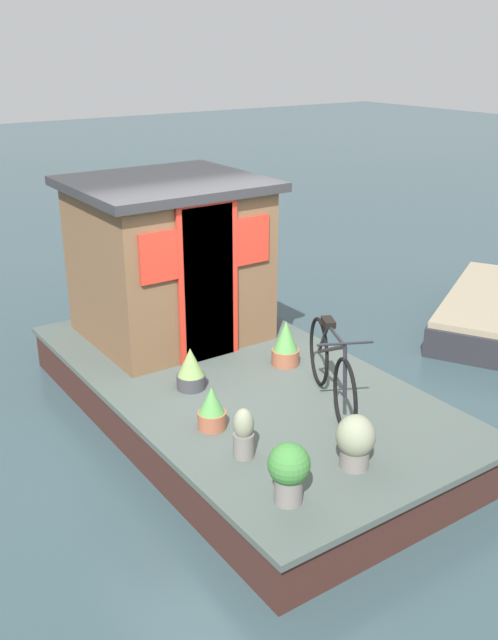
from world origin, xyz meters
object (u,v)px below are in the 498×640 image
(potted_plant_fern, at_px, (289,470))
(potted_plant_ivy, at_px, (244,433))
(potted_plant_geranium, at_px, (286,344))
(potted_plant_rosemary, at_px, (355,440))
(bicycle, at_px, (331,369))
(potted_plant_lavender, at_px, (191,369))
(dinghy_boat, at_px, (490,310))
(potted_plant_thyme, at_px, (212,409))
(houseboat_cabin, at_px, (169,259))

(potted_plant_fern, height_order, potted_plant_ivy, potted_plant_fern)
(potted_plant_geranium, distance_m, potted_plant_rosemary, 2.02)
(bicycle, relative_size, potted_plant_geranium, 3.01)
(potted_plant_ivy, distance_m, potted_plant_lavender, 1.36)
(potted_plant_rosemary, bearing_deg, bicycle, -29.55)
(potted_plant_geranium, xyz_separation_m, potted_plant_rosemary, (-1.89, 0.72, 0.01))
(dinghy_boat, bearing_deg, potted_plant_rosemary, 115.20)
(bicycle, relative_size, potted_plant_fern, 3.07)
(bicycle, relative_size, dinghy_boat, 0.48)
(potted_plant_geranium, height_order, potted_plant_rosemary, potted_plant_geranium)
(potted_plant_fern, relative_size, potted_plant_rosemary, 1.06)
(bicycle, bearing_deg, dinghy_boat, -73.09)
(potted_plant_thyme, bearing_deg, bicycle, -103.82)
(potted_plant_thyme, bearing_deg, potted_plant_fern, 175.52)
(potted_plant_thyme, height_order, dinghy_boat, potted_plant_thyme)
(potted_plant_fern, xyz_separation_m, potted_plant_ivy, (0.71, -0.07, -0.06))
(potted_plant_rosemary, relative_size, potted_plant_lavender, 1.08)
(potted_plant_lavender, distance_m, dinghy_boat, 4.94)
(potted_plant_geranium, bearing_deg, houseboat_cabin, 22.12)
(potted_plant_fern, height_order, potted_plant_rosemary, potted_plant_fern)
(potted_plant_fern, xyz_separation_m, dinghy_boat, (2.19, -5.25, -0.54))
(potted_plant_rosemary, xyz_separation_m, potted_plant_lavender, (1.98, 0.40, -0.04))
(potted_plant_fern, bearing_deg, potted_plant_lavender, -9.32)
(houseboat_cabin, xyz_separation_m, potted_plant_geranium, (-1.45, -0.59, -0.69))
(houseboat_cabin, relative_size, potted_plant_fern, 4.17)
(potted_plant_lavender, bearing_deg, bicycle, -139.48)
(houseboat_cabin, distance_m, potted_plant_ivy, 2.90)
(potted_plant_geranium, bearing_deg, potted_plant_rosemary, 159.01)
(houseboat_cabin, height_order, potted_plant_rosemary, houseboat_cabin)
(houseboat_cabin, relative_size, potted_plant_lavender, 4.75)
(potted_plant_rosemary, bearing_deg, potted_plant_thyme, 27.94)
(bicycle, bearing_deg, houseboat_cabin, 8.92)
(potted_plant_ivy, bearing_deg, houseboat_cabin, -16.43)
(houseboat_cabin, distance_m, potted_plant_fern, 3.57)
(bicycle, bearing_deg, potted_plant_ivy, 102.87)
(houseboat_cabin, bearing_deg, potted_plant_rosemary, 177.69)
(potted_plant_thyme, distance_m, potted_plant_geranium, 1.53)
(potted_plant_rosemary, height_order, dinghy_boat, potted_plant_rosemary)
(potted_plant_thyme, xyz_separation_m, dinghy_boat, (0.93, -5.15, -0.46))
(potted_plant_fern, relative_size, potted_plant_geranium, 0.98)
(potted_plant_ivy, height_order, dinghy_boat, potted_plant_ivy)
(bicycle, bearing_deg, potted_plant_rosemary, 150.45)
(potted_plant_geranium, bearing_deg, potted_plant_thyme, 117.13)
(potted_plant_ivy, bearing_deg, potted_plant_geranium, -48.02)
(potted_plant_fern, distance_m, potted_plant_lavender, 2.07)
(potted_plant_fern, distance_m, potted_plant_thyme, 1.27)
(houseboat_cabin, height_order, potted_plant_geranium, houseboat_cabin)
(bicycle, height_order, dinghy_boat, bicycle)
(houseboat_cabin, bearing_deg, potted_plant_lavender, 158.72)
(dinghy_boat, bearing_deg, houseboat_cabin, 74.56)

